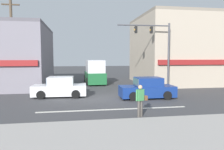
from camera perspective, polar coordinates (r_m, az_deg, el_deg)
The scene contains 11 objects.
ground_plane at distance 16.50m, azimuth -1.55°, elevation -6.15°, with size 120.00×120.00×0.00m, color #3D3D3F.
lane_marking_stripe at distance 13.11m, azimuth 0.57°, elevation -8.97°, with size 9.00×0.24×0.01m, color silver.
sidewalk_curb at distance 8.43m, azimuth 6.74°, elevation -16.35°, with size 40.00×5.00×0.16m, color #9E9993.
building_right_corner at distance 28.38m, azimuth 19.23°, elevation 6.17°, with size 12.18×10.11×7.93m.
utility_pole_near_left at distance 20.25m, azimuth -24.65°, elevation 7.00°, with size 1.40×0.22×7.83m.
utility_pole_far_right at distance 26.93m, azimuth 12.30°, elevation 7.18°, with size 1.40×0.22×8.34m.
traffic_light_mast at distance 20.57m, azimuth 12.09°, elevation 7.58°, with size 4.89×0.27×6.20m.
sedan_approaching_near at distance 16.69m, azimuth 9.18°, elevation -3.60°, with size 4.11×1.90×1.58m.
sedan_waiting_far at distance 17.57m, azimuth -13.47°, elevation -3.26°, with size 4.16×2.00×1.58m.
box_truck_crossing_leftbound at distance 25.68m, azimuth -4.52°, elevation 0.55°, with size 2.35×5.65×2.75m.
pedestrian_foreground_with_bag at distance 11.44m, azimuth 7.46°, elevation -6.17°, with size 0.68×0.44×1.67m.
Camera 1 is at (-2.22, -16.05, 3.10)m, focal length 35.00 mm.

